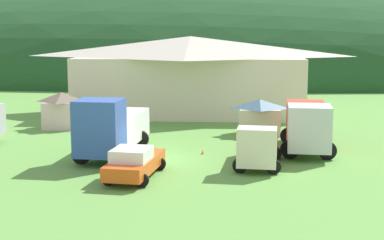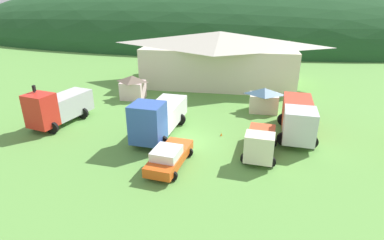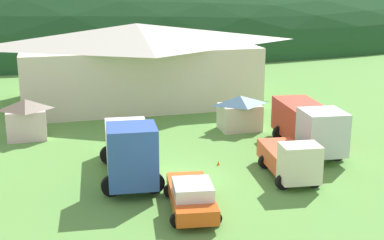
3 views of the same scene
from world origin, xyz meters
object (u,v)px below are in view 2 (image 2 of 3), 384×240
at_px(box_truck_blue, 158,117).
at_px(tow_truck_silver, 298,117).
at_px(crane_truck_red, 58,107).
at_px(light_truck_cream, 260,142).
at_px(play_shed_pink, 133,87).
at_px(play_shed_cream, 264,99).
at_px(service_pickup_orange, 169,157).
at_px(depot_building, 220,57).
at_px(traffic_light_west, 37,103).
at_px(traffic_cone_near_pickup, 221,136).
at_px(traffic_cone_mid_row, 259,141).

height_order(box_truck_blue, tow_truck_silver, box_truck_blue).
height_order(crane_truck_red, light_truck_cream, crane_truck_red).
distance_m(play_shed_pink, light_truck_cream, 18.67).
distance_m(play_shed_cream, crane_truck_red, 20.48).
bearing_deg(service_pickup_orange, light_truck_cream, 120.69).
bearing_deg(depot_building, service_pickup_orange, -93.48).
distance_m(play_shed_cream, traffic_light_west, 21.98).
height_order(play_shed_cream, light_truck_cream, play_shed_cream).
bearing_deg(light_truck_cream, tow_truck_silver, 148.63).
relative_size(depot_building, tow_truck_silver, 2.82).
distance_m(traffic_cone_near_pickup, traffic_cone_mid_row, 3.32).
bearing_deg(service_pickup_orange, tow_truck_silver, 133.50).
height_order(play_shed_cream, service_pickup_orange, play_shed_cream).
relative_size(play_shed_pink, traffic_cone_mid_row, 4.78).
xyz_separation_m(play_shed_pink, tow_truck_silver, (17.67, -7.60, 0.31)).
distance_m(tow_truck_silver, traffic_cone_mid_row, 4.01).
relative_size(play_shed_pink, light_truck_cream, 0.51).
bearing_deg(traffic_cone_near_pickup, service_pickup_orange, -119.04).
height_order(traffic_cone_near_pickup, traffic_cone_mid_row, traffic_cone_mid_row).
bearing_deg(service_pickup_orange, play_shed_cream, 158.49).
distance_m(depot_building, traffic_cone_near_pickup, 18.36).
xyz_separation_m(play_shed_pink, light_truck_cream, (14.40, -11.89, -0.30)).
height_order(traffic_light_west, traffic_cone_mid_row, traffic_light_west).
xyz_separation_m(light_truck_cream, service_pickup_orange, (-6.46, -2.75, -0.32)).
xyz_separation_m(play_shed_cream, service_pickup_orange, (-7.13, -12.78, -0.50)).
bearing_deg(service_pickup_orange, traffic_light_west, -101.25).
distance_m(play_shed_cream, play_shed_pink, 15.18).
bearing_deg(traffic_cone_near_pickup, play_shed_cream, 60.75).
distance_m(service_pickup_orange, traffic_cone_near_pickup, 6.79).
height_order(service_pickup_orange, traffic_cone_near_pickup, service_pickup_orange).
bearing_deg(traffic_cone_mid_row, crane_truck_red, 178.19).
bearing_deg(service_pickup_orange, box_truck_blue, -149.15).
bearing_deg(play_shed_pink, service_pickup_orange, -61.54).
bearing_deg(depot_building, play_shed_pink, -135.69).
xyz_separation_m(light_truck_cream, traffic_cone_near_pickup, (-3.19, 3.14, -1.15)).
relative_size(box_truck_blue, traffic_cone_near_pickup, 14.41).
bearing_deg(service_pickup_orange, traffic_cone_mid_row, 136.91).
bearing_deg(traffic_cone_near_pickup, depot_building, 95.81).
bearing_deg(traffic_light_west, box_truck_blue, 2.95).
relative_size(crane_truck_red, light_truck_cream, 1.23).
relative_size(crane_truck_red, box_truck_blue, 0.81).
bearing_deg(light_truck_cream, crane_truck_red, -93.72).
distance_m(box_truck_blue, traffic_light_west, 11.07).
relative_size(play_shed_pink, traffic_cone_near_pickup, 4.82).
relative_size(traffic_cone_near_pickup, traffic_cone_mid_row, 0.99).
relative_size(depot_building, traffic_cone_near_pickup, 36.27).
bearing_deg(play_shed_pink, light_truck_cream, -39.54).
height_order(depot_building, crane_truck_red, depot_building).
relative_size(depot_building, crane_truck_red, 3.10).
height_order(depot_building, traffic_light_west, depot_building).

